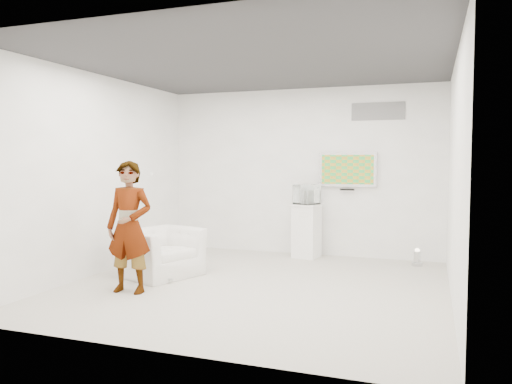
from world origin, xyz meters
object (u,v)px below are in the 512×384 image
(armchair, at_px, (160,253))
(pedestal, at_px, (307,231))
(person, at_px, (129,227))
(floor_uplight, at_px, (417,258))
(tv, at_px, (348,169))

(armchair, relative_size, pedestal, 1.13)
(person, xyz_separation_m, floor_uplight, (3.48, 2.93, -0.72))
(tv, height_order, armchair, tv)
(tv, xyz_separation_m, pedestal, (-0.67, -0.26, -1.08))
(tv, relative_size, floor_uplight, 3.70)
(armchair, bearing_deg, floor_uplight, -39.92)
(person, bearing_deg, armchair, 92.49)
(armchair, xyz_separation_m, pedestal, (1.72, 2.09, 0.12))
(person, height_order, pedestal, person)
(tv, xyz_separation_m, floor_uplight, (1.20, -0.36, -1.42))
(tv, xyz_separation_m, person, (-2.28, -3.29, -0.70))
(person, height_order, floor_uplight, person)
(pedestal, bearing_deg, armchair, -129.42)
(pedestal, xyz_separation_m, floor_uplight, (1.87, -0.10, -0.34))
(person, xyz_separation_m, armchair, (-0.10, 0.94, -0.51))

